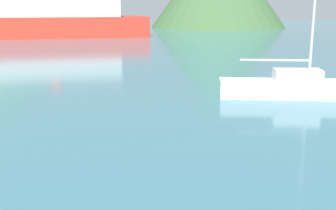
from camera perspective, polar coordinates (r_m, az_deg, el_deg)
The scene contains 2 objects.
sailboat_inner at distance 19.51m, azimuth 17.02°, elevation 2.46°, with size 6.93×2.82×7.77m.
ferry_distant at distance 56.18m, azimuth -15.40°, elevation 11.20°, with size 24.38×9.50×6.76m.
Camera 1 is at (-0.89, 2.31, 4.02)m, focal length 45.00 mm.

